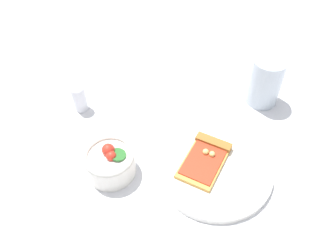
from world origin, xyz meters
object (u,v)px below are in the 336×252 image
salad_bowl (110,162)px  soda_glass (265,82)px  pepper_shaker (79,97)px  plate (214,169)px  pizza_slice_main (206,157)px

salad_bowl → soda_glass: 0.40m
pepper_shaker → salad_bowl: bearing=-99.2°
plate → pepper_shaker: pepper_shaker is taller
salad_bowl → soda_glass: bearing=-4.3°
plate → pizza_slice_main: (-0.00, 0.03, 0.01)m
pepper_shaker → soda_glass: bearing=-32.1°
pizza_slice_main → soda_glass: (0.23, 0.07, 0.04)m
pizza_slice_main → soda_glass: soda_glass is taller
plate → soda_glass: bearing=22.0°
pizza_slice_main → plate: bearing=-87.1°
plate → salad_bowl: size_ratio=2.37×
plate → soda_glass: (0.23, 0.09, 0.05)m
plate → salad_bowl: 0.21m
soda_glass → pepper_shaker: size_ratio=1.56×
pizza_slice_main → salad_bowl: 0.20m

